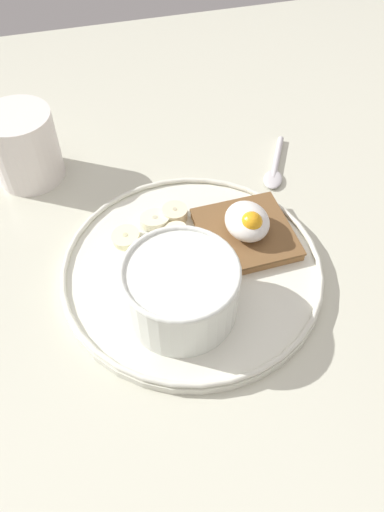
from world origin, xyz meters
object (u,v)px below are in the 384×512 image
at_px(banana_slice_back, 126,237).
at_px(coffee_mug, 24,146).
at_px(oatmeal_bowl, 181,290).
at_px(toast_slice, 246,234).
at_px(banana_slice_front, 155,220).
at_px(poached_egg, 248,221).
at_px(banana_slice_right, 178,213).
at_px(spoon, 275,169).
at_px(banana_slice_left, 175,234).

xyz_separation_m(banana_slice_back, coffee_mug, (0.15, 0.10, 0.03)).
relative_size(oatmeal_bowl, toast_slice, 1.09).
height_order(banana_slice_front, banana_slice_back, banana_slice_front).
bearing_deg(banana_slice_front, oatmeal_bowl, 179.95).
xyz_separation_m(poached_egg, banana_slice_right, (0.05, 0.07, -0.02)).
distance_m(toast_slice, coffee_mug, 0.30).
bearing_deg(banana_slice_back, banana_slice_right, -72.50).
bearing_deg(banana_slice_front, banana_slice_right, -84.24).
bearing_deg(poached_egg, toast_slice, 3.67).
bearing_deg(spoon, banana_slice_front, 109.25).
height_order(poached_egg, coffee_mug, coffee_mug).
distance_m(banana_slice_left, coffee_mug, 0.23).
relative_size(banana_slice_front, banana_slice_back, 1.01).
distance_m(banana_slice_back, spoon, 0.23).
xyz_separation_m(banana_slice_front, banana_slice_right, (0.00, -0.03, 0.00)).
xyz_separation_m(poached_egg, banana_slice_left, (0.02, 0.08, -0.02)).
bearing_deg(banana_slice_front, coffee_mug, 44.86).
xyz_separation_m(toast_slice, banana_slice_left, (0.02, 0.08, 0.00)).
height_order(banana_slice_right, coffee_mug, coffee_mug).
relative_size(poached_egg, coffee_mug, 0.62).
bearing_deg(banana_slice_back, toast_slice, -103.13).
bearing_deg(coffee_mug, banana_slice_left, -137.19).
height_order(oatmeal_bowl, banana_slice_left, oatmeal_bowl).
bearing_deg(banana_slice_left, poached_egg, -105.52).
xyz_separation_m(banana_slice_back, spoon, (0.08, -0.21, -0.01)).
bearing_deg(banana_slice_back, oatmeal_bowl, -160.42).
xyz_separation_m(coffee_mug, spoon, (-0.08, -0.31, -0.04)).
bearing_deg(banana_slice_back, coffee_mug, 32.38).
xyz_separation_m(banana_slice_front, banana_slice_back, (-0.02, 0.04, -0.00)).
relative_size(toast_slice, coffee_mug, 1.14).
distance_m(toast_slice, spoon, 0.14).
height_order(oatmeal_bowl, banana_slice_front, oatmeal_bowl).
bearing_deg(poached_egg, banana_slice_left, 74.48).
bearing_deg(oatmeal_bowl, banana_slice_right, -12.53).
relative_size(oatmeal_bowl, spoon, 1.15).
relative_size(banana_slice_front, banana_slice_right, 0.97).
height_order(banana_slice_left, spoon, banana_slice_left).
height_order(coffee_mug, spoon, coffee_mug).
distance_m(coffee_mug, spoon, 0.32).
xyz_separation_m(banana_slice_left, coffee_mug, (0.16, 0.15, 0.03)).
bearing_deg(banana_slice_front, banana_slice_back, 115.38).
distance_m(oatmeal_bowl, banana_slice_back, 0.12).
bearing_deg(banana_slice_right, oatmeal_bowl, 167.47).
xyz_separation_m(toast_slice, spoon, (0.11, -0.08, -0.01)).
relative_size(oatmeal_bowl, banana_slice_back, 3.12).
height_order(poached_egg, spoon, poached_egg).
bearing_deg(toast_slice, banana_slice_left, 75.51).
relative_size(oatmeal_bowl, banana_slice_left, 2.81).
bearing_deg(banana_slice_front, banana_slice_left, -149.01).
relative_size(banana_slice_left, banana_slice_back, 1.11).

